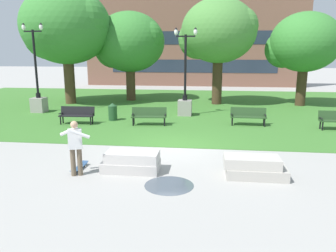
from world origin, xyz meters
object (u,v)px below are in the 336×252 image
object	(u,v)px
park_bench_far_right	(149,115)
lamp_post_center	(38,95)
lamp_post_left	(185,98)
trash_bin	(113,112)
skateboard	(79,167)
park_bench_far_left	(248,115)
park_bench_near_left	(77,114)
person_skateboarder	(75,145)
concrete_block_center	(132,162)
concrete_block_left	(254,167)

from	to	relation	value
park_bench_far_right	lamp_post_center	world-z (taller)	lamp_post_center
lamp_post_left	trash_bin	xyz separation A→B (m)	(-3.84, -1.97, -0.54)
skateboard	park_bench_far_left	world-z (taller)	park_bench_far_left
park_bench_far_right	lamp_post_center	size ratio (longest dim) A/B	0.34
park_bench_near_left	lamp_post_center	xyz separation A→B (m)	(-3.71, 3.03, 0.57)
skateboard	trash_bin	bearing A→B (deg)	98.31
park_bench_far_left	park_bench_near_left	bearing A→B (deg)	-175.31
lamp_post_center	trash_bin	xyz separation A→B (m)	(5.32, -1.93, -0.60)
skateboard	park_bench_near_left	size ratio (longest dim) A/B	0.56
skateboard	park_bench_far_left	size ratio (longest dim) A/B	0.56
person_skateboarder	park_bench_far_left	size ratio (longest dim) A/B	0.94
park_bench_far_right	lamp_post_left	size ratio (longest dim) A/B	0.36
park_bench_near_left	skateboard	bearing A→B (deg)	-67.47
concrete_block_center	lamp_post_center	bearing A→B (deg)	130.56
park_bench_far_left	lamp_post_center	distance (m)	12.80
concrete_block_left	park_bench_far_right	distance (m)	8.04
lamp_post_left	lamp_post_center	bearing A→B (deg)	-179.79
park_bench_far_left	lamp_post_center	bearing A→B (deg)	169.66
skateboard	park_bench_near_left	xyz separation A→B (m)	(-2.72, 6.56, 0.45)
concrete_block_left	concrete_block_center	bearing A→B (deg)	179.14
concrete_block_left	skateboard	world-z (taller)	concrete_block_left
park_bench_far_right	lamp_post_center	distance (m)	8.05
park_bench_far_right	lamp_post_center	bearing A→B (deg)	159.23
concrete_block_center	park_bench_near_left	distance (m)	7.85
concrete_block_left	lamp_post_left	distance (m)	10.02
concrete_block_left	person_skateboarder	distance (m)	5.44
concrete_block_left	skateboard	distance (m)	5.50
concrete_block_left	lamp_post_center	bearing A→B (deg)	141.28
person_skateboarder	concrete_block_center	bearing A→B (deg)	19.97
park_bench_near_left	trash_bin	bearing A→B (deg)	34.22
park_bench_near_left	lamp_post_center	bearing A→B (deg)	140.81
person_skateboarder	lamp_post_center	world-z (taller)	lamp_post_center
park_bench_near_left	lamp_post_left	xyz separation A→B (m)	(5.45, 3.06, 0.51)
lamp_post_center	skateboard	bearing A→B (deg)	-56.14
concrete_block_left	park_bench_near_left	distance (m)	10.51
skateboard	park_bench_far_left	distance (m)	9.55
concrete_block_center	skateboard	world-z (taller)	concrete_block_center
person_skateboarder	skateboard	size ratio (longest dim) A/B	1.67
skateboard	trash_bin	size ratio (longest dim) A/B	1.07
park_bench_near_left	concrete_block_left	bearing A→B (deg)	-38.51
concrete_block_center	lamp_post_center	distance (m)	12.54
park_bench_near_left	park_bench_far_right	xyz separation A→B (m)	(3.80, 0.18, 0.00)
park_bench_far_left	lamp_post_left	bearing A→B (deg)	145.76
park_bench_far_left	trash_bin	world-z (taller)	trash_bin
park_bench_far_right	trash_bin	distance (m)	2.38
park_bench_near_left	park_bench_far_left	world-z (taller)	same
concrete_block_center	lamp_post_center	world-z (taller)	lamp_post_center
person_skateboarder	park_bench_far_right	size ratio (longest dim) A/B	0.93
concrete_block_left	lamp_post_left	world-z (taller)	lamp_post_left
park_bench_near_left	trash_bin	size ratio (longest dim) A/B	1.90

